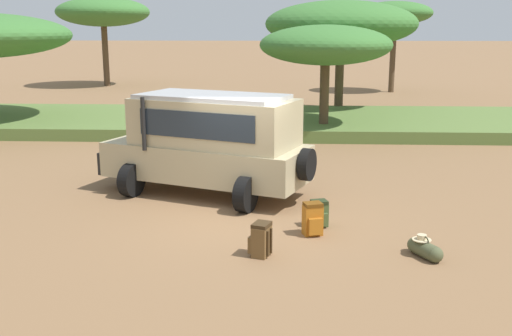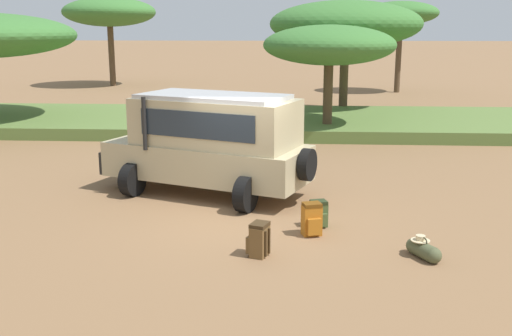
{
  "view_description": "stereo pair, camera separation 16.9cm",
  "coord_description": "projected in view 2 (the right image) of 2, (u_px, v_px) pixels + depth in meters",
  "views": [
    {
      "loc": [
        0.94,
        -12.23,
        4.0
      ],
      "look_at": [
        0.35,
        0.4,
        1.0
      ],
      "focal_mm": 42.0,
      "sensor_mm": 36.0,
      "label": 1
    },
    {
      "loc": [
        1.11,
        -12.22,
        4.0
      ],
      "look_at": [
        0.35,
        0.4,
        1.0
      ],
      "focal_mm": 42.0,
      "sensor_mm": 36.0,
      "label": 2
    }
  ],
  "objects": [
    {
      "name": "backpack_cluster_center",
      "position": [
        312.0,
        220.0,
        11.69
      ],
      "size": [
        0.42,
        0.43,
        0.65
      ],
      "color": "#B26619",
      "rests_on": "ground_plane"
    },
    {
      "name": "ground_plane",
      "position": [
        239.0,
        217.0,
        12.86
      ],
      "size": [
        320.0,
        320.0,
        0.0
      ],
      "primitive_type": "plane",
      "color": "olive"
    },
    {
      "name": "safari_vehicle",
      "position": [
        211.0,
        142.0,
        14.38
      ],
      "size": [
        5.41,
        3.77,
        2.44
      ],
      "color": "tan",
      "rests_on": "ground_plane"
    },
    {
      "name": "duffel_bag_low_black_case",
      "position": [
        423.0,
        250.0,
        10.57
      ],
      "size": [
        0.53,
        0.75,
        0.39
      ],
      "color": "#4C5133",
      "rests_on": "ground_plane"
    },
    {
      "name": "acacia_tree_far_right",
      "position": [
        401.0,
        14.0,
        36.07
      ],
      "size": [
        4.53,
        4.17,
        5.48
      ],
      "color": "brown",
      "rests_on": "ground_plane"
    },
    {
      "name": "acacia_tree_right_mid",
      "position": [
        346.0,
        24.0,
        26.63
      ],
      "size": [
        6.78,
        6.18,
        5.13
      ],
      "color": "brown",
      "rests_on": "ground_plane"
    },
    {
      "name": "backpack_near_rear_wheel",
      "position": [
        319.0,
        214.0,
        12.21
      ],
      "size": [
        0.39,
        0.42,
        0.55
      ],
      "color": "#42562D",
      "rests_on": "ground_plane"
    },
    {
      "name": "grass_bank",
      "position": [
        264.0,
        122.0,
        24.31
      ],
      "size": [
        120.0,
        7.0,
        0.44
      ],
      "color": "#5B7538",
      "rests_on": "ground_plane"
    },
    {
      "name": "acacia_tree_far_left",
      "position": [
        109.0,
        12.0,
        40.11
      ],
      "size": [
        6.19,
        6.13,
        5.88
      ],
      "color": "brown",
      "rests_on": "ground_plane"
    },
    {
      "name": "acacia_tree_centre_back",
      "position": [
        329.0,
        45.0,
        21.76
      ],
      "size": [
        4.83,
        5.12,
        4.06
      ],
      "color": "brown",
      "rests_on": "ground_plane"
    },
    {
      "name": "backpack_beside_front_wheel",
      "position": [
        259.0,
        240.0,
        10.64
      ],
      "size": [
        0.44,
        0.44,
        0.62
      ],
      "color": "brown",
      "rests_on": "ground_plane"
    }
  ]
}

